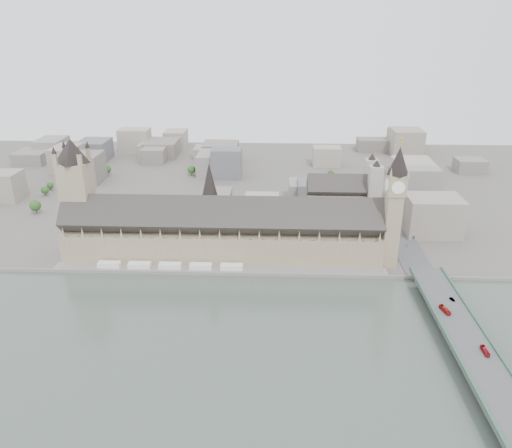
{
  "coord_description": "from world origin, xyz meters",
  "views": [
    {
      "loc": [
        44.28,
        -364.84,
        188.0
      ],
      "look_at": [
        28.07,
        33.18,
        25.16
      ],
      "focal_mm": 35.0,
      "sensor_mm": 36.0,
      "label": 1
    }
  ],
  "objects_px": {
    "elizabeth_tower": "(395,199)",
    "car_approach": "(413,238)",
    "victoria_tower": "(77,191)",
    "westminster_bridge": "(456,327)",
    "westminster_abbey": "(344,201)",
    "red_bus_north": "(445,310)",
    "red_bus_south": "(485,351)",
    "car_silver": "(452,299)",
    "palace_of_westminster": "(222,232)"
  },
  "relations": [
    {
      "from": "victoria_tower",
      "to": "red_bus_south",
      "type": "distance_m",
      "value": 327.02
    },
    {
      "from": "westminster_abbey",
      "to": "car_silver",
      "type": "bearing_deg",
      "value": -70.56
    },
    {
      "from": "red_bus_south",
      "to": "car_silver",
      "type": "xyz_separation_m",
      "value": [
        0.11,
        58.49,
        -0.6
      ]
    },
    {
      "from": "elizabeth_tower",
      "to": "westminster_bridge",
      "type": "height_order",
      "value": "elizabeth_tower"
    },
    {
      "from": "elizabeth_tower",
      "to": "westminster_bridge",
      "type": "distance_m",
      "value": 111.81
    },
    {
      "from": "westminster_bridge",
      "to": "red_bus_south",
      "type": "xyz_separation_m",
      "value": [
        4.6,
        -33.99,
        6.47
      ]
    },
    {
      "from": "palace_of_westminster",
      "to": "car_approach",
      "type": "bearing_deg",
      "value": 7.3
    },
    {
      "from": "palace_of_westminster",
      "to": "elizabeth_tower",
      "type": "relative_size",
      "value": 2.47
    },
    {
      "from": "elizabeth_tower",
      "to": "palace_of_westminster",
      "type": "bearing_deg",
      "value": 175.15
    },
    {
      "from": "westminster_abbey",
      "to": "car_approach",
      "type": "distance_m",
      "value": 78.56
    },
    {
      "from": "red_bus_north",
      "to": "red_bus_south",
      "type": "xyz_separation_m",
      "value": [
        9.56,
        -43.37,
        -0.19
      ]
    },
    {
      "from": "palace_of_westminster",
      "to": "westminster_abbey",
      "type": "height_order",
      "value": "westminster_abbey"
    },
    {
      "from": "elizabeth_tower",
      "to": "westminster_bridge",
      "type": "xyz_separation_m",
      "value": [
        24.0,
        -95.5,
        -52.96
      ]
    },
    {
      "from": "red_bus_north",
      "to": "victoria_tower",
      "type": "bearing_deg",
      "value": 146.02
    },
    {
      "from": "westminster_bridge",
      "to": "red_bus_north",
      "type": "height_order",
      "value": "red_bus_north"
    },
    {
      "from": "victoria_tower",
      "to": "red_bus_north",
      "type": "distance_m",
      "value": 300.98
    },
    {
      "from": "victoria_tower",
      "to": "car_silver",
      "type": "xyz_separation_m",
      "value": [
        288.7,
        -89.0,
        -44.2
      ]
    },
    {
      "from": "red_bus_south",
      "to": "car_approach",
      "type": "height_order",
      "value": "red_bus_south"
    },
    {
      "from": "red_bus_south",
      "to": "car_approach",
      "type": "xyz_separation_m",
      "value": [
        -0.35,
        162.5,
        -0.53
      ]
    },
    {
      "from": "victoria_tower",
      "to": "westminster_bridge",
      "type": "bearing_deg",
      "value": -21.78
    },
    {
      "from": "elizabeth_tower",
      "to": "car_silver",
      "type": "relative_size",
      "value": 23.58
    },
    {
      "from": "westminster_bridge",
      "to": "car_silver",
      "type": "xyz_separation_m",
      "value": [
        4.7,
        24.5,
        5.88
      ]
    },
    {
      "from": "red_bus_north",
      "to": "car_silver",
      "type": "xyz_separation_m",
      "value": [
        9.67,
        15.12,
        -0.79
      ]
    },
    {
      "from": "westminster_bridge",
      "to": "westminster_abbey",
      "type": "bearing_deg",
      "value": 105.64
    },
    {
      "from": "westminster_abbey",
      "to": "car_approach",
      "type": "height_order",
      "value": "westminster_abbey"
    },
    {
      "from": "palace_of_westminster",
      "to": "victoria_tower",
      "type": "height_order",
      "value": "victoria_tower"
    },
    {
      "from": "westminster_abbey",
      "to": "red_bus_north",
      "type": "xyz_separation_m",
      "value": [
        46.11,
        -173.12,
        -13.29
      ]
    },
    {
      "from": "westminster_bridge",
      "to": "car_approach",
      "type": "distance_m",
      "value": 128.72
    },
    {
      "from": "red_bus_north",
      "to": "car_silver",
      "type": "relative_size",
      "value": 2.42
    },
    {
      "from": "elizabeth_tower",
      "to": "car_approach",
      "type": "bearing_deg",
      "value": 49.45
    },
    {
      "from": "westminster_bridge",
      "to": "elizabeth_tower",
      "type": "bearing_deg",
      "value": 104.11
    },
    {
      "from": "westminster_bridge",
      "to": "red_bus_south",
      "type": "height_order",
      "value": "red_bus_south"
    },
    {
      "from": "palace_of_westminster",
      "to": "westminster_abbey",
      "type": "bearing_deg",
      "value": 34.17
    },
    {
      "from": "red_bus_north",
      "to": "car_approach",
      "type": "bearing_deg",
      "value": 72.07
    },
    {
      "from": "palace_of_westminster",
      "to": "red_bus_south",
      "type": "height_order",
      "value": "palace_of_westminster"
    },
    {
      "from": "elizabeth_tower",
      "to": "westminster_bridge",
      "type": "bearing_deg",
      "value": -75.89
    },
    {
      "from": "westminster_bridge",
      "to": "car_silver",
      "type": "distance_m",
      "value": 25.63
    },
    {
      "from": "red_bus_north",
      "to": "car_approach",
      "type": "height_order",
      "value": "red_bus_north"
    },
    {
      "from": "victoria_tower",
      "to": "car_approach",
      "type": "xyz_separation_m",
      "value": [
        288.24,
        15.01,
        -44.14
      ]
    },
    {
      "from": "victoria_tower",
      "to": "westminster_abbey",
      "type": "relative_size",
      "value": 1.47
    },
    {
      "from": "victoria_tower",
      "to": "westminster_bridge",
      "type": "relative_size",
      "value": 0.31
    },
    {
      "from": "car_silver",
      "to": "elizabeth_tower",
      "type": "bearing_deg",
      "value": 92.5
    },
    {
      "from": "car_approach",
      "to": "westminster_bridge",
      "type": "bearing_deg",
      "value": -71.64
    },
    {
      "from": "red_bus_north",
      "to": "elizabeth_tower",
      "type": "bearing_deg",
      "value": 88.95
    },
    {
      "from": "victoria_tower",
      "to": "car_approach",
      "type": "bearing_deg",
      "value": 2.98
    },
    {
      "from": "palace_of_westminster",
      "to": "elizabeth_tower",
      "type": "height_order",
      "value": "elizabeth_tower"
    },
    {
      "from": "palace_of_westminster",
      "to": "elizabeth_tower",
      "type": "xyz_separation_m",
      "value": [
        138.0,
        -11.7,
        35.38
      ]
    },
    {
      "from": "palace_of_westminster",
      "to": "elizabeth_tower",
      "type": "distance_m",
      "value": 142.94
    },
    {
      "from": "car_silver",
      "to": "car_approach",
      "type": "relative_size",
      "value": 0.81
    },
    {
      "from": "westminster_abbey",
      "to": "red_bus_north",
      "type": "height_order",
      "value": "westminster_abbey"
    }
  ]
}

